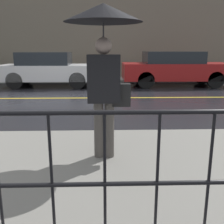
% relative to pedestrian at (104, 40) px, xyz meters
% --- Properties ---
extents(ground_plane, '(80.00, 80.00, 0.00)m').
position_rel_pedestrian_xyz_m(ground_plane, '(-1.80, 5.15, -1.70)').
color(ground_plane, black).
extents(sidewalk_far, '(28.00, 1.75, 0.12)m').
position_rel_pedestrian_xyz_m(sidewalk_far, '(-1.80, 9.97, -1.64)').
color(sidewalk_far, gray).
rests_on(sidewalk_far, ground_plane).
extents(lane_marking, '(25.20, 0.12, 0.01)m').
position_rel_pedestrian_xyz_m(lane_marking, '(-1.80, 5.15, -1.69)').
color(lane_marking, gold).
rests_on(lane_marking, ground_plane).
extents(building_storefront, '(28.00, 0.30, 4.54)m').
position_rel_pedestrian_xyz_m(building_storefront, '(-1.80, 11.00, 0.57)').
color(building_storefront, '#706656').
rests_on(building_storefront, ground_plane).
extents(pedestrian, '(0.99, 0.99, 2.01)m').
position_rel_pedestrian_xyz_m(pedestrian, '(0.00, 0.00, 0.00)').
color(pedestrian, '#4C4742').
rests_on(pedestrian, sidewalk_near).
extents(car_white, '(4.06, 1.74, 1.46)m').
position_rel_pedestrian_xyz_m(car_white, '(-2.38, 7.98, -0.95)').
color(car_white, silver).
rests_on(car_white, ground_plane).
extents(car_red, '(4.63, 1.77, 1.48)m').
position_rel_pedestrian_xyz_m(car_red, '(3.10, 7.98, -0.93)').
color(car_red, maroon).
rests_on(car_red, ground_plane).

